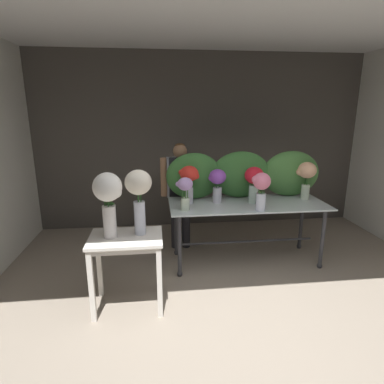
% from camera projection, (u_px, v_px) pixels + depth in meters
% --- Properties ---
extents(ground_plane, '(7.49, 7.49, 0.00)m').
position_uv_depth(ground_plane, '(218.00, 266.00, 4.23)').
color(ground_plane, gray).
extents(wall_back, '(5.65, 0.12, 2.93)m').
position_uv_depth(wall_back, '(201.00, 142.00, 5.49)').
color(wall_back, '#4C4742').
rests_on(wall_back, ground).
extents(ceiling_slab, '(5.77, 3.52, 0.12)m').
position_uv_depth(ceiling_slab, '(224.00, 17.00, 3.47)').
color(ceiling_slab, silver).
rests_on(ceiling_slab, wall_back).
extents(display_table_glass, '(2.04, 0.81, 0.83)m').
position_uv_depth(display_table_glass, '(247.00, 212.00, 4.20)').
color(display_table_glass, silver).
rests_on(display_table_glass, ground).
extents(side_table_white, '(0.73, 0.53, 0.78)m').
position_uv_depth(side_table_white, '(126.00, 247.00, 3.22)').
color(side_table_white, silver).
rests_on(side_table_white, ground).
extents(florist, '(0.56, 0.24, 1.56)m').
position_uv_depth(florist, '(180.00, 186.00, 4.57)').
color(florist, '#232328').
rests_on(florist, ground).
extents(foliage_backdrop, '(2.14, 0.27, 0.64)m').
position_uv_depth(foliage_backdrop, '(246.00, 175.00, 4.36)').
color(foliage_backdrop, '#387033').
rests_on(foliage_backdrop, display_table_glass).
extents(vase_violet_lilies, '(0.23, 0.22, 0.44)m').
position_uv_depth(vase_violet_lilies, '(217.00, 182.00, 4.12)').
color(vase_violet_lilies, silver).
rests_on(vase_violet_lilies, display_table_glass).
extents(vase_crimson_peonies, '(0.25, 0.25, 0.48)m').
position_uv_depth(vase_crimson_peonies, '(254.00, 181.00, 4.09)').
color(vase_crimson_peonies, silver).
rests_on(vase_crimson_peonies, display_table_glass).
extents(vase_scarlet_roses, '(0.26, 0.24, 0.49)m').
position_uv_depth(vase_scarlet_roses, '(189.00, 178.00, 4.06)').
color(vase_scarlet_roses, silver).
rests_on(vase_scarlet_roses, display_table_glass).
extents(vase_lilac_freesia, '(0.21, 0.19, 0.41)m').
position_uv_depth(vase_lilac_freesia, '(185.00, 190.00, 3.81)').
color(vase_lilac_freesia, silver).
rests_on(vase_lilac_freesia, display_table_glass).
extents(vase_peach_carnations, '(0.27, 0.24, 0.51)m').
position_uv_depth(vase_peach_carnations, '(307.00, 175.00, 4.27)').
color(vase_peach_carnations, silver).
rests_on(vase_peach_carnations, display_table_glass).
extents(vase_rosy_dahlias, '(0.23, 0.21, 0.47)m').
position_uv_depth(vase_rosy_dahlias, '(261.00, 188.00, 3.78)').
color(vase_rosy_dahlias, silver).
rests_on(vase_rosy_dahlias, display_table_glass).
extents(vase_white_roses_tall, '(0.28, 0.28, 0.66)m').
position_uv_depth(vase_white_roses_tall, '(108.00, 197.00, 3.07)').
color(vase_white_roses_tall, silver).
rests_on(vase_white_roses_tall, side_table_white).
extents(vase_cream_lisianthus_tall, '(0.26, 0.26, 0.67)m').
position_uv_depth(vase_cream_lisianthus_tall, '(139.00, 192.00, 3.15)').
color(vase_cream_lisianthus_tall, silver).
rests_on(vase_cream_lisianthus_tall, side_table_white).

